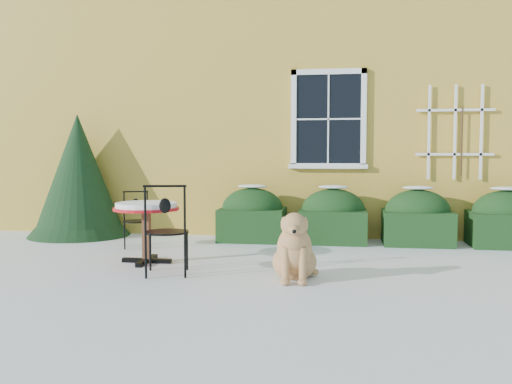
% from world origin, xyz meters
% --- Properties ---
extents(ground, '(80.00, 80.00, 0.00)m').
position_xyz_m(ground, '(0.00, 0.00, 0.00)').
color(ground, white).
rests_on(ground, ground).
extents(house, '(12.40, 8.40, 6.40)m').
position_xyz_m(house, '(0.00, 7.00, 3.22)').
color(house, gold).
rests_on(house, ground).
extents(hedge_row, '(4.95, 0.80, 0.91)m').
position_xyz_m(hedge_row, '(1.65, 2.55, 0.40)').
color(hedge_row, black).
rests_on(hedge_row, ground).
extents(evergreen_shrub, '(1.72, 1.72, 2.08)m').
position_xyz_m(evergreen_shrub, '(-3.33, 2.62, 0.84)').
color(evergreen_shrub, black).
rests_on(evergreen_shrub, ground).
extents(bistro_table, '(0.85, 0.85, 0.78)m').
position_xyz_m(bistro_table, '(-1.35, 0.48, 0.65)').
color(bistro_table, black).
rests_on(bistro_table, ground).
extents(patio_chair_near, '(0.57, 0.56, 1.07)m').
position_xyz_m(patio_chair_near, '(-0.87, -0.19, 0.53)').
color(patio_chair_near, black).
rests_on(patio_chair_near, ground).
extents(patio_chair_far, '(0.49, 0.48, 0.84)m').
position_xyz_m(patio_chair_far, '(-1.94, 1.67, 0.42)').
color(patio_chair_far, black).
rests_on(patio_chair_far, ground).
extents(dog, '(0.55, 0.90, 0.80)m').
position_xyz_m(dog, '(0.63, -0.25, 0.32)').
color(dog, tan).
rests_on(dog, ground).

